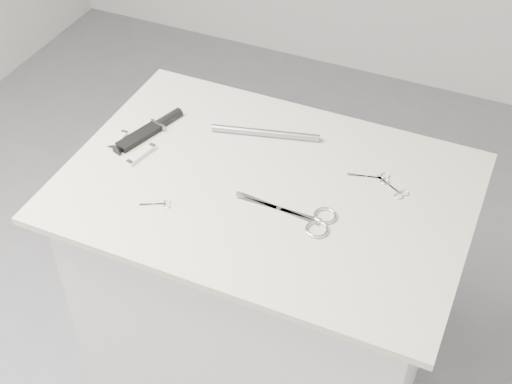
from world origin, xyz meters
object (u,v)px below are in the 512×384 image
at_px(embroidery_scissors_b, 395,190).
at_px(plinth, 265,305).
at_px(pocket_knife_a, 141,154).
at_px(pocket_knife_b, 118,141).
at_px(large_shears, 306,217).
at_px(embroidery_scissors_a, 376,178).
at_px(metal_rail, 265,133).
at_px(tiny_scissors, 160,204).
at_px(sheathed_knife, 153,128).

bearing_deg(embroidery_scissors_b, plinth, -130.20).
distance_m(pocket_knife_a, pocket_knife_b, 0.09).
relative_size(large_shears, embroidery_scissors_a, 2.29).
bearing_deg(embroidery_scissors_a, pocket_knife_b, 177.85).
xyz_separation_m(embroidery_scissors_b, metal_rail, (-0.38, 0.07, 0.01)).
distance_m(large_shears, tiny_scissors, 0.35).
height_order(plinth, tiny_scissors, tiny_scissors).
xyz_separation_m(embroidery_scissors_a, pocket_knife_a, (-0.58, -0.16, 0.00)).
relative_size(plinth, pocket_knife_a, 9.26).
height_order(tiny_scissors, metal_rail, metal_rail).
bearing_deg(metal_rail, embroidery_scissors_a, -8.13).
distance_m(embroidery_scissors_b, pocket_knife_b, 0.73).
bearing_deg(embroidery_scissors_b, embroidery_scissors_a, -174.37).
xyz_separation_m(embroidery_scissors_a, embroidery_scissors_b, (0.06, -0.03, -0.00)).
relative_size(tiny_scissors, metal_rail, 0.25).
xyz_separation_m(plinth, pocket_knife_b, (-0.42, -0.00, 0.48)).
distance_m(pocket_knife_a, metal_rail, 0.33).
relative_size(pocket_knife_b, metal_rail, 0.28).
bearing_deg(pocket_knife_a, embroidery_scissors_a, -61.12).
bearing_deg(pocket_knife_a, pocket_knife_b, 86.69).
distance_m(large_shears, embroidery_scissors_b, 0.24).
xyz_separation_m(embroidery_scissors_b, pocket_knife_a, (-0.63, -0.14, 0.00)).
height_order(embroidery_scissors_a, pocket_knife_a, pocket_knife_a).
xyz_separation_m(plinth, metal_rail, (-0.08, 0.18, 0.48)).
xyz_separation_m(large_shears, embroidery_scissors_a, (0.11, 0.20, -0.00)).
xyz_separation_m(sheathed_knife, metal_rail, (0.29, 0.10, 0.00)).
bearing_deg(embroidery_scissors_b, metal_rail, -160.87).
distance_m(plinth, tiny_scissors, 0.54).
bearing_deg(plinth, tiny_scissors, -140.72).
bearing_deg(embroidery_scissors_b, tiny_scissors, -121.38).
bearing_deg(tiny_scissors, pocket_knife_b, 116.16).
xyz_separation_m(sheathed_knife, pocket_knife_a, (0.03, -0.11, -0.00)).
xyz_separation_m(plinth, sheathed_knife, (-0.37, 0.08, 0.48)).
bearing_deg(large_shears, embroidery_scissors_b, 49.59).
relative_size(tiny_scissors, pocket_knife_a, 0.75).
xyz_separation_m(tiny_scissors, pocket_knife_a, (-0.13, 0.14, 0.00)).
xyz_separation_m(embroidery_scissors_a, sheathed_knife, (-0.61, -0.06, 0.01)).
xyz_separation_m(embroidery_scissors_a, metal_rail, (-0.32, 0.05, 0.01)).
xyz_separation_m(large_shears, metal_rail, (-0.21, 0.25, 0.01)).
distance_m(plinth, pocket_knife_b, 0.64).
height_order(plinth, embroidery_scissors_a, embroidery_scissors_a).
xyz_separation_m(plinth, pocket_knife_a, (-0.34, -0.03, 0.48)).
relative_size(embroidery_scissors_b, pocket_knife_b, 1.14).
bearing_deg(plinth, large_shears, -28.74).
distance_m(embroidery_scissors_a, embroidery_scissors_b, 0.06).
distance_m(plinth, large_shears, 0.50).
relative_size(embroidery_scissors_b, tiny_scissors, 1.28).
relative_size(sheathed_knife, pocket_knife_a, 2.20).
height_order(plinth, sheathed_knife, sheathed_knife).
bearing_deg(pocket_knife_b, embroidery_scissors_b, -83.71).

